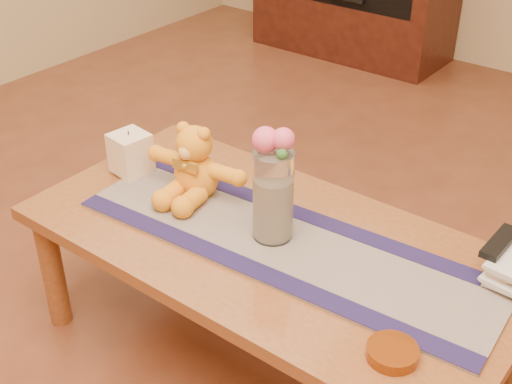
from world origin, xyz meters
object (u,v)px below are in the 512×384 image
Objects in this scene: teddy_bear at (196,161)px; glass_vase at (273,196)px; tv_remote at (500,242)px; pillar_candle at (131,153)px; bronze_ball at (266,218)px; amber_dish at (392,353)px; book_bottom at (496,264)px.

glass_vase is at bearing -14.73° from teddy_bear.
pillar_candle is at bearing -166.89° from tv_remote.
pillar_candle is at bearing 178.84° from glass_vase.
teddy_bear is at bearing 175.75° from bronze_ball.
teddy_bear is 0.26m from pillar_candle.
glass_vase is (0.31, -0.04, 0.02)m from teddy_bear.
glass_vase is at bearing -27.29° from bronze_ball.
teddy_bear reaches higher than amber_dish.
glass_vase is 1.17× the size of book_bottom.
book_bottom is (1.11, 0.24, -0.06)m from pillar_candle.
book_bottom is at bearing 6.50° from teddy_bear.
teddy_bear is 2.47× the size of pillar_candle.
bronze_ball is (0.28, -0.02, -0.08)m from teddy_bear.
glass_vase is 2.24× the size of amber_dish.
teddy_bear is 0.32m from glass_vase.
pillar_candle is 1.13m from tv_remote.
book_bottom is at bearing 25.01° from glass_vase.
book_bottom is (0.85, 0.21, -0.11)m from teddy_bear.
glass_vase reaches higher than pillar_candle.
teddy_bear reaches higher than tv_remote.
pillar_candle is at bearing 179.25° from teddy_bear.
teddy_bear is 1.43× the size of book_bottom.
pillar_candle is 0.81× the size of tv_remote.
tv_remote is 0.45m from amber_dish.
teddy_bear is 0.88m from book_bottom.
amber_dish is at bearing -99.24° from book_bottom.
pillar_candle is at bearing 168.48° from amber_dish.
amber_dish is (-0.06, -0.44, -0.07)m from tv_remote.
pillar_candle is (-0.25, -0.03, -0.04)m from teddy_bear.
bronze_ball is at bearing 156.76° from amber_dish.
pillar_candle reaches higher than book_bottom.
teddy_bear reaches higher than pillar_candle.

